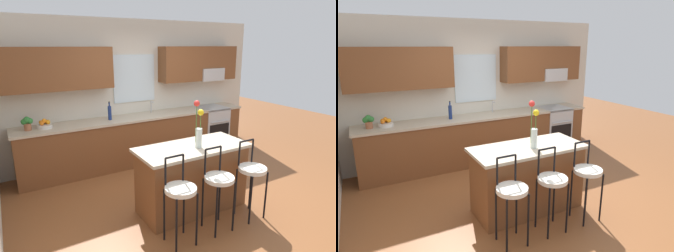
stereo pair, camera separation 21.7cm
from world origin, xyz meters
TOP-DOWN VIEW (x-y plane):
  - ground_plane at (0.00, 0.00)m, footprint 14.00×14.00m
  - back_wall_assembly at (0.03, 1.98)m, footprint 5.60×0.50m
  - counter_run at (0.00, 1.70)m, footprint 4.56×0.64m
  - sink_faucet at (0.29, 1.84)m, footprint 0.02×0.13m
  - oven_range at (1.68, 1.68)m, footprint 0.60×0.64m
  - kitchen_island at (-0.16, -0.24)m, footprint 1.54×0.69m
  - bar_stool_near at (-0.71, -0.80)m, footprint 0.36×0.36m
  - bar_stool_middle at (-0.16, -0.80)m, footprint 0.36×0.36m
  - bar_stool_far at (0.39, -0.80)m, footprint 0.36×0.36m
  - flower_vase at (-0.12, -0.32)m, footprint 0.14×0.09m
  - fruit_bowl_oranges at (-1.73, 1.70)m, footprint 0.24×0.24m
  - bottle_olive_oil at (-0.63, 1.70)m, footprint 0.06×0.06m
  - potted_plant_small at (-1.99, 1.70)m, footprint 0.18×0.12m

SIDE VIEW (x-z plane):
  - ground_plane at x=0.00m, z-range 0.00..0.00m
  - oven_range at x=1.68m, z-range 0.00..0.92m
  - kitchen_island at x=-0.16m, z-range 0.00..0.92m
  - counter_run at x=0.00m, z-range 0.01..0.93m
  - bar_stool_near at x=-0.71m, z-range 0.11..1.16m
  - bar_stool_middle at x=-0.16m, z-range 0.11..1.16m
  - bar_stool_far at x=0.39m, z-range 0.11..1.16m
  - fruit_bowl_oranges at x=-1.73m, z-range 0.89..1.05m
  - potted_plant_small at x=-1.99m, z-range 0.93..1.16m
  - bottle_olive_oil at x=-0.63m, z-range 0.89..1.22m
  - sink_faucet at x=0.29m, z-range 0.95..1.18m
  - flower_vase at x=-0.12m, z-range 0.86..1.50m
  - back_wall_assembly at x=0.03m, z-range 0.16..2.86m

